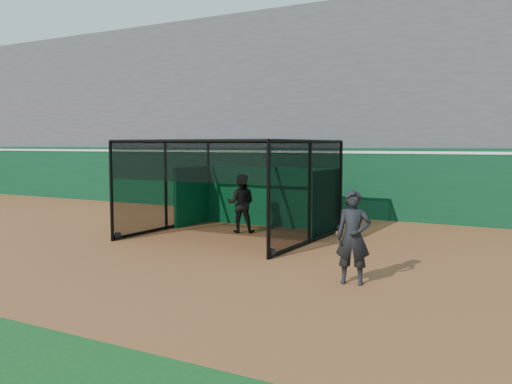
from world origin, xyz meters
The scene contains 6 objects.
ground centered at (0.00, 0.00, 0.00)m, with size 120.00×120.00×0.00m, color brown.
outfield_wall centered at (0.00, 8.50, 1.29)m, with size 50.00×0.50×2.50m.
grandstand centered at (0.00, 12.27, 4.48)m, with size 50.00×7.85×8.95m.
batting_cage centered at (-0.83, 3.01, 1.35)m, with size 4.89×4.72×2.70m.
batter centered at (-0.94, 3.66, 0.87)m, with size 0.85×0.66×1.74m, color black.
on_deck_player centered at (3.97, -0.46, 0.88)m, with size 0.73×0.57×1.77m.
Camera 1 is at (7.28, -10.07, 2.61)m, focal length 38.00 mm.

